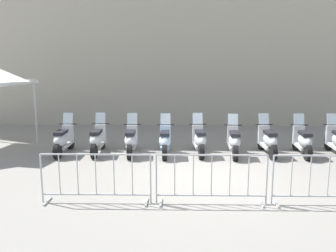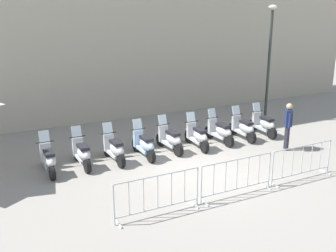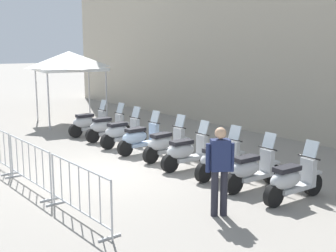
{
  "view_description": "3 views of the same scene",
  "coord_description": "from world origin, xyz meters",
  "views": [
    {
      "loc": [
        1.08,
        -9.01,
        3.0
      ],
      "look_at": [
        -1.24,
        1.25,
        1.03
      ],
      "focal_mm": 38.98,
      "sensor_mm": 36.0,
      "label": 1
    },
    {
      "loc": [
        -4.14,
        -10.89,
        4.91
      ],
      "look_at": [
        -0.46,
        2.21,
        0.92
      ],
      "focal_mm": 42.38,
      "sensor_mm": 36.0,
      "label": 2
    },
    {
      "loc": [
        10.56,
        -3.47,
        3.31
      ],
      "look_at": [
        -0.77,
        2.31,
        0.9
      ],
      "focal_mm": 48.05,
      "sensor_mm": 36.0,
      "label": 3
    }
  ],
  "objects": [
    {
      "name": "barrier_segment_0",
      "position": [
        -1.98,
        -2.28,
        0.53
      ],
      "size": [
        2.27,
        0.86,
        1.07
      ],
      "color": "#B2B5B7",
      "rests_on": "ground"
    },
    {
      "name": "motorcycle_6",
      "position": [
        1.68,
        2.46,
        0.45
      ],
      "size": [
        0.73,
        1.7,
        1.24
      ],
      "color": "black",
      "rests_on": "ground"
    },
    {
      "name": "ground_plane",
      "position": [
        0.0,
        0.0,
        0.0
      ],
      "size": [
        120.0,
        120.0,
        0.0
      ],
      "primitive_type": "plane",
      "color": "gray"
    },
    {
      "name": "barrier_segment_2",
      "position": [
        2.72,
        -1.32,
        0.53
      ],
      "size": [
        2.27,
        0.86,
        1.07
      ],
      "color": "#B2B5B7",
      "rests_on": "ground"
    },
    {
      "name": "motorcycle_5",
      "position": [
        0.65,
        2.14,
        0.45
      ],
      "size": [
        0.61,
        1.72,
        1.24
      ],
      "color": "black",
      "rests_on": "ground"
    },
    {
      "name": "motorcycle_2",
      "position": [
        -2.5,
        1.56,
        0.45
      ],
      "size": [
        0.72,
        1.71,
        1.24
      ],
      "color": "black",
      "rests_on": "ground"
    },
    {
      "name": "motorcycle_8",
      "position": [
        3.77,
        2.89,
        0.45
      ],
      "size": [
        0.62,
        1.72,
        1.24
      ],
      "color": "black",
      "rests_on": "ground"
    },
    {
      "name": "motorcycle_7",
      "position": [
        2.73,
        2.63,
        0.45
      ],
      "size": [
        0.63,
        1.72,
        1.24
      ],
      "color": "black",
      "rests_on": "ground"
    },
    {
      "name": "street_lamp",
      "position": [
        4.91,
        4.84,
        3.14
      ],
      "size": [
        0.36,
        0.36,
        5.12
      ],
      "color": "#2D332D",
      "rests_on": "ground"
    },
    {
      "name": "motorcycle_4",
      "position": [
        -0.42,
        2.06,
        0.45
      ],
      "size": [
        0.74,
        1.7,
        1.24
      ],
      "color": "black",
      "rests_on": "ground"
    },
    {
      "name": "motorcycle_3",
      "position": [
        -1.44,
        1.73,
        0.45
      ],
      "size": [
        0.69,
        1.71,
        1.24
      ],
      "color": "black",
      "rests_on": "ground"
    },
    {
      "name": "officer_near_row_end",
      "position": [
        3.72,
        1.12,
        0.98
      ],
      "size": [
        0.33,
        0.52,
        1.73
      ],
      "color": "#23232D",
      "rests_on": "ground"
    },
    {
      "name": "motorcycle_1",
      "position": [
        -3.56,
        1.42,
        0.45
      ],
      "size": [
        0.68,
        1.71,
        1.24
      ],
      "color": "black",
      "rests_on": "ground"
    },
    {
      "name": "motorcycle_0",
      "position": [
        -4.6,
        1.15,
        0.45
      ],
      "size": [
        0.65,
        1.72,
        1.24
      ],
      "color": "black",
      "rests_on": "ground"
    },
    {
      "name": "barrier_segment_1",
      "position": [
        0.37,
        -1.8,
        0.53
      ],
      "size": [
        2.27,
        0.86,
        1.07
      ],
      "color": "#B2B5B7",
      "rests_on": "ground"
    }
  ]
}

